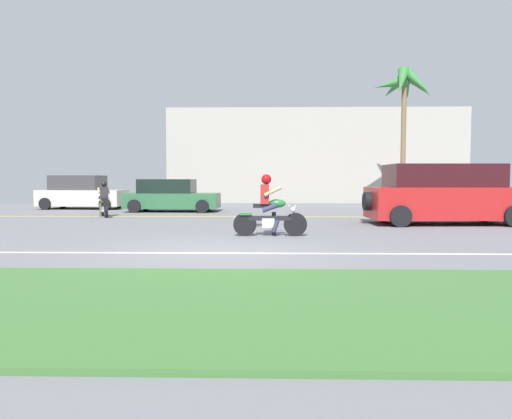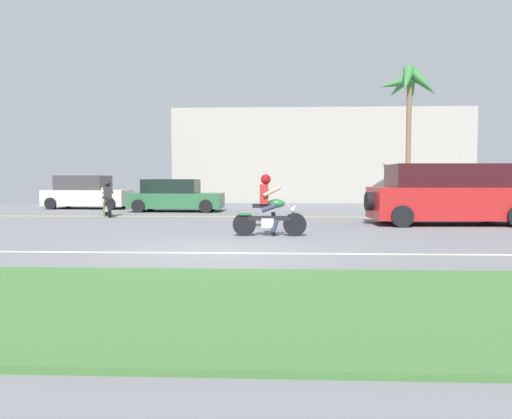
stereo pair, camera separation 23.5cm
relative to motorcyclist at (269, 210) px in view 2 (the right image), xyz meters
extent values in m
cube|color=slate|center=(-0.97, 0.47, -0.66)|extent=(56.00, 30.00, 0.04)
cube|color=#3D6B33|center=(-0.97, -6.63, -0.61)|extent=(56.00, 3.80, 0.06)
cube|color=silver|center=(-0.97, -2.83, -0.64)|extent=(50.40, 0.12, 0.01)
cube|color=yellow|center=(-0.97, 6.20, -0.64)|extent=(50.40, 0.12, 0.01)
cylinder|color=black|center=(0.64, 0.01, -0.36)|extent=(0.58, 0.09, 0.57)
cylinder|color=black|center=(-0.61, -0.01, -0.36)|extent=(0.58, 0.09, 0.57)
cylinder|color=#B7BAC1|center=(0.54, 0.00, -0.12)|extent=(0.26, 0.05, 0.50)
cube|color=black|center=(0.02, 0.00, -0.20)|extent=(1.05, 0.11, 0.11)
cube|color=#B7BAC1|center=(-0.03, 0.00, -0.32)|extent=(0.31, 0.20, 0.23)
ellipsoid|color=#236B33|center=(0.19, 0.00, 0.16)|extent=(0.42, 0.23, 0.21)
cube|color=black|center=(-0.18, -0.01, 0.10)|extent=(0.46, 0.22, 0.10)
cube|color=#236B33|center=(-0.59, -0.01, -0.10)|extent=(0.31, 0.16, 0.06)
cylinder|color=#B7BAC1|center=(0.47, 0.00, 0.12)|extent=(0.04, 0.59, 0.03)
sphere|color=#B7BAC1|center=(0.58, 0.00, 0.00)|extent=(0.13, 0.13, 0.13)
cylinder|color=#B7BAC1|center=(-0.25, 0.11, -0.39)|extent=(0.48, 0.07, 0.07)
cube|color=maroon|center=(-0.12, -0.01, 0.39)|extent=(0.22, 0.31, 0.48)
sphere|color=maroon|center=(-0.08, 0.00, 0.76)|extent=(0.25, 0.25, 0.25)
cylinder|color=#2D334C|center=(0.00, -0.10, 0.06)|extent=(0.39, 0.13, 0.24)
cylinder|color=#2D334C|center=(0.00, 0.09, 0.06)|extent=(0.39, 0.13, 0.24)
cylinder|color=#2D334C|center=(0.11, 0.13, -0.35)|extent=(0.11, 0.11, 0.58)
cylinder|color=#2D334C|center=(0.15, -0.12, -0.39)|extent=(0.20, 0.11, 0.32)
cylinder|color=tan|center=(0.08, -0.19, 0.46)|extent=(0.44, 0.09, 0.27)
cylinder|color=tan|center=(0.07, 0.19, 0.46)|extent=(0.44, 0.09, 0.27)
cube|color=#AD1E1E|center=(5.50, 3.33, 0.02)|extent=(4.74, 2.05, 0.98)
cube|color=#351116|center=(5.41, 3.33, 0.87)|extent=(3.42, 1.74, 0.71)
cylinder|color=black|center=(3.85, 2.33, -0.32)|extent=(0.65, 0.24, 0.64)
cylinder|color=black|center=(3.79, 4.22, -0.32)|extent=(0.65, 0.24, 0.64)
cylinder|color=black|center=(7.16, 4.34, -0.32)|extent=(0.65, 0.24, 0.64)
cylinder|color=black|center=(3.07, 3.25, 0.07)|extent=(0.22, 0.58, 0.58)
cube|color=beige|center=(-8.91, 10.97, -0.11)|extent=(4.12, 1.97, 0.75)
cube|color=#3B3A3D|center=(-9.15, 10.99, 0.61)|extent=(2.42, 1.61, 0.69)
cylinder|color=black|center=(-10.41, 10.23, -0.36)|extent=(0.57, 0.22, 0.56)
cylinder|color=black|center=(-7.53, 10.03, -0.36)|extent=(0.57, 0.22, 0.56)
cylinder|color=black|center=(-10.30, 11.92, -0.36)|extent=(0.57, 0.22, 0.56)
cylinder|color=black|center=(-7.41, 11.72, -0.36)|extent=(0.57, 0.22, 0.56)
cube|color=#2D663D|center=(-4.22, 9.17, -0.16)|extent=(4.07, 1.88, 0.66)
cube|color=black|center=(-4.46, 9.17, 0.47)|extent=(2.37, 1.59, 0.61)
cylinder|color=black|center=(-5.69, 8.31, -0.36)|extent=(0.56, 0.19, 0.56)
cylinder|color=black|center=(-2.79, 8.24, -0.36)|extent=(0.56, 0.19, 0.56)
cylinder|color=black|center=(-5.65, 10.10, -0.36)|extent=(0.56, 0.19, 0.56)
cylinder|color=black|center=(-2.75, 10.02, -0.36)|extent=(0.56, 0.19, 0.56)
cylinder|color=brown|center=(6.68, 12.27, 2.50)|extent=(0.25, 0.25, 6.28)
sphere|color=#337538|center=(6.68, 12.27, 5.64)|extent=(0.64, 0.64, 0.64)
cone|color=#337538|center=(7.40, 12.39, 5.45)|extent=(1.70, 0.84, 1.47)
cone|color=#337538|center=(6.96, 12.94, 5.45)|extent=(1.19, 1.76, 1.41)
cone|color=#337538|center=(6.37, 12.93, 5.45)|extent=(1.25, 1.80, 1.26)
cone|color=#337538|center=(5.95, 12.21, 5.45)|extent=(1.76, 0.73, 0.96)
cone|color=#337538|center=(6.36, 11.61, 5.45)|extent=(1.19, 1.62, 1.60)
cone|color=#337538|center=(7.13, 11.70, 5.45)|extent=(1.45, 1.61, 1.53)
cylinder|color=black|center=(-6.47, 6.60, -0.39)|extent=(0.29, 0.49, 0.51)
cylinder|color=black|center=(-5.98, 5.61, -0.39)|extent=(0.29, 0.49, 0.51)
cylinder|color=#B7BAC1|center=(-6.43, 6.52, -0.18)|extent=(0.14, 0.22, 0.44)
cube|color=black|center=(-6.22, 6.10, -0.25)|extent=(0.49, 0.87, 0.10)
cube|color=#B7BAC1|center=(-6.20, 6.07, -0.35)|extent=(0.27, 0.32, 0.20)
ellipsoid|color=black|center=(-6.29, 6.24, 0.07)|extent=(0.37, 0.20, 0.19)
cube|color=black|center=(-6.15, 5.95, 0.02)|extent=(0.35, 0.45, 0.08)
cube|color=black|center=(-5.99, 5.62, -0.16)|extent=(0.24, 0.30, 0.05)
cylinder|color=#B7BAC1|center=(-6.40, 6.46, 0.03)|extent=(0.49, 0.26, 0.03)
sphere|color=#B7BAC1|center=(-6.44, 6.55, -0.07)|extent=(0.12, 0.12, 0.12)
cylinder|color=#B7BAC1|center=(-6.21, 5.85, -0.41)|extent=(0.24, 0.41, 0.06)
cube|color=#2D2D33|center=(-6.17, 6.00, 0.27)|extent=(0.33, 0.29, 0.43)
sphere|color=black|center=(-6.18, 6.03, 0.60)|extent=(0.22, 0.22, 0.22)
cylinder|color=#51563D|center=(-6.14, 6.13, -0.02)|extent=(0.25, 0.36, 0.21)
cylinder|color=#51563D|center=(-6.29, 6.05, -0.02)|extent=(0.25, 0.36, 0.21)
cylinder|color=#51563D|center=(-6.37, 6.13, -0.38)|extent=(0.13, 0.13, 0.52)
cylinder|color=#51563D|center=(-6.18, 6.26, -0.41)|extent=(0.16, 0.20, 0.29)
cylinder|color=tan|center=(-6.09, 6.23, 0.34)|extent=(0.24, 0.38, 0.24)
cylinder|color=tan|center=(-6.40, 6.07, 0.34)|extent=(0.24, 0.38, 0.24)
cube|color=#A8A399|center=(2.85, 18.47, 2.17)|extent=(17.77, 4.00, 5.63)
camera|label=1|loc=(-0.04, -11.77, 0.73)|focal=33.61mm
camera|label=2|loc=(0.19, -11.77, 0.73)|focal=33.61mm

